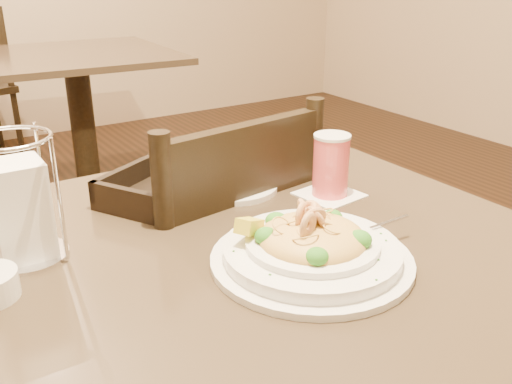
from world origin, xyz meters
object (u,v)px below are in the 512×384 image
background_table (80,102)px  dining_chair_near (210,291)px  napkin_caddy (20,207)px  side_plate (234,187)px  main_table (262,364)px  bread_basket (159,189)px  drink_glass (331,166)px  pasta_bowl (311,247)px

background_table → dining_chair_near: 1.87m
napkin_caddy → side_plate: (0.41, 0.07, -0.08)m
background_table → side_plate: size_ratio=5.47×
main_table → bread_basket: bread_basket is taller
main_table → drink_glass: 0.38m
main_table → background_table: 2.16m
pasta_bowl → main_table: bearing=103.0°
background_table → side_plate: 1.95m
side_plate → dining_chair_near: bearing=107.7°
napkin_caddy → drink_glass: bearing=-6.1°
background_table → pasta_bowl: bearing=-97.6°
dining_chair_near → drink_glass: size_ratio=7.68×
pasta_bowl → bread_basket: bearing=104.6°
side_plate → napkin_caddy: bearing=-170.7°
background_table → pasta_bowl: (-0.30, -2.24, 0.27)m
main_table → dining_chair_near: size_ratio=0.97×
main_table → dining_chair_near: (0.05, 0.29, -0.02)m
main_table → background_table: size_ratio=0.95×
main_table → napkin_caddy: 0.49m
main_table → dining_chair_near: dining_chair_near is taller
background_table → bread_basket: bearing=-101.7°
drink_glass → napkin_caddy: size_ratio=0.62×
main_table → side_plate: side_plate is taller
dining_chair_near → pasta_bowl: bearing=77.6°
drink_glass → pasta_bowl: bearing=-135.4°
background_table → napkin_caddy: bearing=-108.1°
napkin_caddy → background_table: bearing=71.9°
pasta_bowl → dining_chair_near: bearing=85.6°
background_table → drink_glass: drink_glass is taller
pasta_bowl → napkin_caddy: bearing=144.7°
dining_chair_near → napkin_caddy: bearing=12.2°
bread_basket → side_plate: 0.15m
dining_chair_near → napkin_caddy: size_ratio=4.78×
bread_basket → side_plate: (0.14, -0.03, -0.01)m
drink_glass → napkin_caddy: napkin_caddy is taller
pasta_bowl → napkin_caddy: (-0.35, 0.25, 0.06)m
main_table → drink_glass: bearing=23.4°
napkin_caddy → bread_basket: bearing=20.9°
background_table → pasta_bowl: pasta_bowl is taller
main_table → side_plate: bearing=70.9°
main_table → bread_basket: (-0.07, 0.25, 0.26)m
background_table → main_table: bearing=-98.6°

